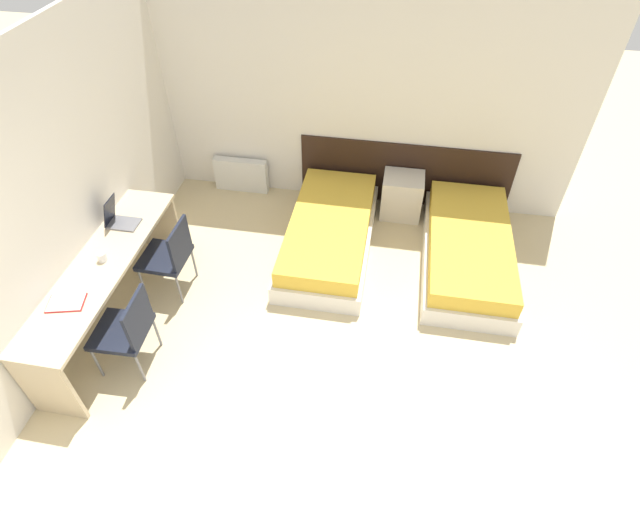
{
  "coord_description": "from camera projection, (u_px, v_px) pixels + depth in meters",
  "views": [
    {
      "loc": [
        0.63,
        -1.38,
        3.98
      ],
      "look_at": [
        0.0,
        2.2,
        0.55
      ],
      "focal_mm": 28.0,
      "sensor_mm": 36.0,
      "label": 1
    }
  ],
  "objects": [
    {
      "name": "desk",
      "position": [
        105.0,
        275.0,
        4.73
      ],
      "size": [
        0.53,
        2.27,
        0.76
      ],
      "color": "#C6B28E",
      "rests_on": "ground_plane"
    },
    {
      "name": "wall_left",
      "position": [
        76.0,
        179.0,
        4.58
      ],
      "size": [
        0.05,
        5.0,
        2.7
      ],
      "color": "silver",
      "rests_on": "ground_plane"
    },
    {
      "name": "bed_near_window",
      "position": [
        329.0,
        234.0,
        5.77
      ],
      "size": [
        0.95,
        2.01,
        0.43
      ],
      "color": "silver",
      "rests_on": "ground_plane"
    },
    {
      "name": "headboard_panel",
      "position": [
        404.0,
        174.0,
        6.27
      ],
      "size": [
        2.62,
        0.03,
        0.85
      ],
      "color": "black",
      "rests_on": "ground_plane"
    },
    {
      "name": "bed_near_door",
      "position": [
        468.0,
        249.0,
        5.58
      ],
      "size": [
        0.95,
        2.01,
        0.43
      ],
      "color": "silver",
      "rests_on": "ground_plane"
    },
    {
      "name": "radiator",
      "position": [
        241.0,
        175.0,
        6.61
      ],
      "size": [
        0.71,
        0.12,
        0.45
      ],
      "color": "silver",
      "rests_on": "ground_plane"
    },
    {
      "name": "open_notebook",
      "position": [
        66.0,
        303.0,
        4.25
      ],
      "size": [
        0.35,
        0.27,
        0.02
      ],
      "rotation": [
        0.0,
        0.0,
        0.25
      ],
      "color": "#B21E1E",
      "rests_on": "desk"
    },
    {
      "name": "chair_near_notebook",
      "position": [
        126.0,
        328.0,
        4.41
      ],
      "size": [
        0.48,
        0.48,
        0.87
      ],
      "rotation": [
        0.0,
        0.0,
        0.04
      ],
      "color": "black",
      "rests_on": "ground_plane"
    },
    {
      "name": "nightstand",
      "position": [
        402.0,
        196.0,
        6.2
      ],
      "size": [
        0.49,
        0.42,
        0.55
      ],
      "color": "beige",
      "rests_on": "ground_plane"
    },
    {
      "name": "laptop",
      "position": [
        119.0,
        219.0,
        4.99
      ],
      "size": [
        0.31,
        0.21,
        0.31
      ],
      "rotation": [
        0.0,
        0.0,
        0.0
      ],
      "color": "slate",
      "rests_on": "desk"
    },
    {
      "name": "ground_plane",
      "position": [
        270.0,
        503.0,
        3.8
      ],
      "size": [
        20.0,
        20.0,
        0.0
      ],
      "primitive_type": "plane",
      "color": "beige"
    },
    {
      "name": "mug",
      "position": [
        102.0,
        257.0,
        4.62
      ],
      "size": [
        0.08,
        0.08,
        0.09
      ],
      "color": "white",
      "rests_on": "desk"
    },
    {
      "name": "chair_near_laptop",
      "position": [
        169.0,
        254.0,
        5.11
      ],
      "size": [
        0.48,
        0.48,
        0.87
      ],
      "rotation": [
        0.0,
        0.0,
        -0.03
      ],
      "color": "black",
      "rests_on": "ground_plane"
    },
    {
      "name": "wall_back",
      "position": [
        347.0,
        99.0,
        5.76
      ],
      "size": [
        5.44,
        0.05,
        2.7
      ],
      "color": "silver",
      "rests_on": "ground_plane"
    }
  ]
}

